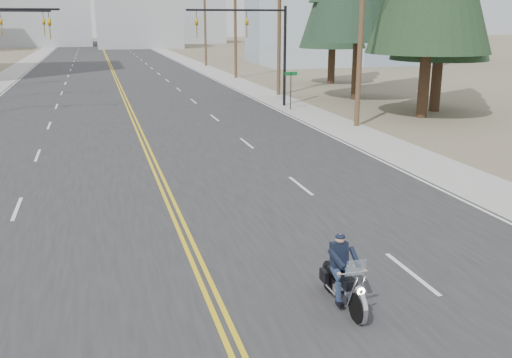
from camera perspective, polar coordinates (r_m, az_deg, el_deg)
name	(u,v)px	position (r m, az deg, el deg)	size (l,w,h in m)	color
road	(111,68)	(77.68, -14.27, 10.71)	(20.00, 200.00, 0.01)	#303033
sidewalk_left	(17,70)	(78.20, -22.83, 10.01)	(3.00, 200.00, 0.01)	#A5A5A0
sidewalk_right	(199,66)	(78.85, -5.74, 11.17)	(3.00, 200.00, 0.01)	#A5A5A0
traffic_mast_right	(258,36)	(40.98, 0.15, 14.07)	(7.10, 0.26, 7.00)	black
street_sign	(291,84)	(39.84, 3.51, 9.47)	(0.90, 0.06, 2.62)	black
utility_pole_b	(361,21)	(33.78, 10.49, 15.25)	(2.20, 0.30, 11.50)	brown
utility_pole_c	(279,24)	(47.73, 2.34, 15.23)	(2.20, 0.30, 11.00)	brown
utility_pole_d	(235,20)	(62.18, -2.09, 15.57)	(2.20, 0.30, 11.50)	brown
utility_pole_e	(205,22)	(78.80, -5.12, 15.35)	(2.20, 0.30, 11.00)	brown
haze_bldg_b	(138,15)	(132.81, -11.73, 15.75)	(18.00, 14.00, 14.00)	#ADB2B7
haze_bldg_c	(298,5)	(124.80, 4.27, 16.96)	(16.00, 12.00, 18.00)	#B7BCC6
haze_bldg_e	(195,20)	(159.75, -6.11, 15.55)	(14.00, 14.00, 12.00)	#B7BCC6
motorcyclist	(344,273)	(12.63, 8.80, -9.25)	(0.87, 2.04, 1.59)	black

